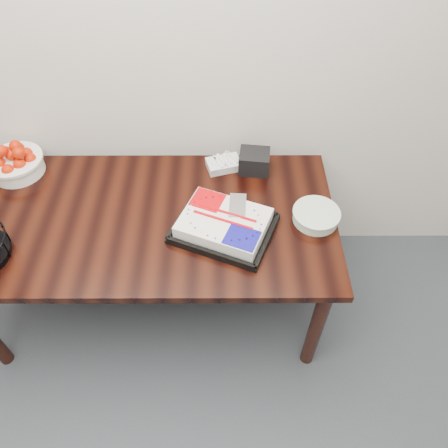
{
  "coord_description": "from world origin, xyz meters",
  "views": [
    {
      "loc": [
        0.37,
        0.61,
        2.29
      ],
      "look_at": [
        0.37,
        1.88,
        0.83
      ],
      "focal_mm": 35.0,
      "sensor_mm": 36.0,
      "label": 1
    }
  ],
  "objects_px": {
    "plate_stack": "(316,216)",
    "napkin_box": "(254,161)",
    "cake_tray": "(224,225)",
    "table": "(149,228)",
    "tangerine_bowl": "(14,160)"
  },
  "relations": [
    {
      "from": "cake_tray",
      "to": "plate_stack",
      "type": "distance_m",
      "value": 0.44
    },
    {
      "from": "cake_tray",
      "to": "napkin_box",
      "type": "height_order",
      "value": "napkin_box"
    },
    {
      "from": "table",
      "to": "tangerine_bowl",
      "type": "bearing_deg",
      "value": 155.44
    },
    {
      "from": "table",
      "to": "napkin_box",
      "type": "relative_size",
      "value": 11.72
    },
    {
      "from": "plate_stack",
      "to": "cake_tray",
      "type": "bearing_deg",
      "value": -171.38
    },
    {
      "from": "table",
      "to": "cake_tray",
      "type": "relative_size",
      "value": 3.38
    },
    {
      "from": "table",
      "to": "napkin_box",
      "type": "distance_m",
      "value": 0.64
    },
    {
      "from": "cake_tray",
      "to": "table",
      "type": "bearing_deg",
      "value": 166.68
    },
    {
      "from": "cake_tray",
      "to": "plate_stack",
      "type": "height_order",
      "value": "cake_tray"
    },
    {
      "from": "cake_tray",
      "to": "plate_stack",
      "type": "xyz_separation_m",
      "value": [
        0.43,
        0.07,
        -0.01
      ]
    },
    {
      "from": "plate_stack",
      "to": "napkin_box",
      "type": "distance_m",
      "value": 0.45
    },
    {
      "from": "tangerine_bowl",
      "to": "napkin_box",
      "type": "bearing_deg",
      "value": 0.65
    },
    {
      "from": "napkin_box",
      "to": "tangerine_bowl",
      "type": "bearing_deg",
      "value": -179.35
    },
    {
      "from": "cake_tray",
      "to": "tangerine_bowl",
      "type": "relative_size",
      "value": 1.86
    },
    {
      "from": "napkin_box",
      "to": "plate_stack",
      "type": "bearing_deg",
      "value": -52.61
    }
  ]
}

